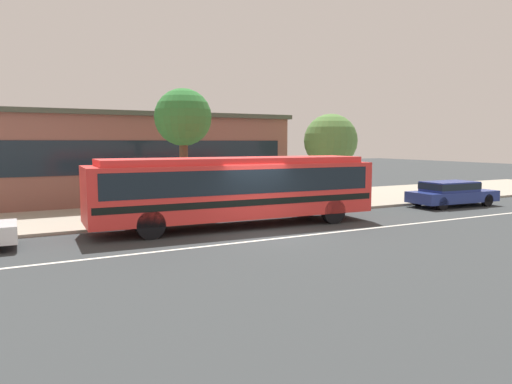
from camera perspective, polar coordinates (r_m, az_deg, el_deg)
The scene contains 11 objects.
ground_plane at distance 17.22m, azimuth 1.28°, elevation -5.09°, with size 120.00×120.00×0.00m, color #333739.
sidewalk_slab at distance 23.82m, azimuth -7.41°, elevation -1.90°, with size 60.00×8.00×0.12m, color #A29887.
lane_stripe_center at distance 16.54m, azimuth 2.64°, elevation -5.54°, with size 56.00×0.16×0.01m, color silver.
transit_bus at distance 18.65m, azimuth -2.36°, elevation 0.66°, with size 11.36×2.97×2.70m.
sedan_far_ahead at distance 26.58m, azimuth 22.22°, elevation -0.03°, with size 4.84×2.07×1.29m.
pedestrian_waiting_near_sign at distance 21.56m, azimuth -7.25°, elevation 0.05°, with size 0.40×0.40×1.67m.
pedestrian_walking_along_curb at distance 22.40m, azimuth 3.77°, elevation 0.28°, with size 0.45×0.45×1.65m.
bus_stop_sign at distance 21.95m, azimuth 3.91°, elevation 1.68°, with size 0.08×0.44×2.40m.
street_tree_near_stop at distance 21.38m, azimuth -8.67°, elevation 8.59°, with size 2.50×2.50×5.51m.
street_tree_mid_block at distance 26.83m, azimuth 8.87°, elevation 6.02°, with size 2.95×2.95×4.72m.
station_building at distance 28.09m, azimuth -14.73°, elevation 4.03°, with size 17.39×6.70×4.86m.
Camera 1 is at (-8.25, -14.74, 3.30)m, focal length 33.61 mm.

